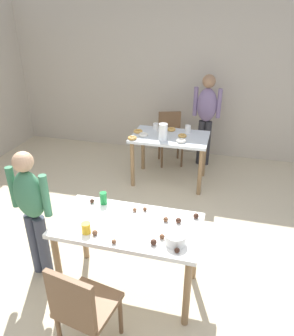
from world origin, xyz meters
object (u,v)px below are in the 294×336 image
at_px(dining_table_far, 170,143).
at_px(person_girl_near, 32,207).
at_px(chair_near_table, 82,306).
at_px(dining_table_near, 128,233).
at_px(person_adult_far, 206,113).
at_px(soda_can, 103,198).
at_px(chair_far_table, 170,135).
at_px(pitcher_far, 163,132).
at_px(mixing_bowl, 176,238).

height_order(dining_table_far, person_girl_near, person_girl_near).
height_order(chair_near_table, person_girl_near, person_girl_near).
distance_m(dining_table_near, chair_near_table, 0.73).
bearing_deg(chair_near_table, person_adult_far, 81.76).
xyz_separation_m(chair_near_table, person_adult_far, (0.53, 3.65, 0.42)).
bearing_deg(soda_can, chair_far_table, 86.93).
distance_m(dining_table_far, pitcher_far, 0.30).
bearing_deg(dining_table_near, mixing_bowl, -18.08).
xyz_separation_m(dining_table_near, person_adult_far, (0.40, 2.94, 0.27)).
bearing_deg(pitcher_far, person_adult_far, 61.17).
height_order(mixing_bowl, pitcher_far, pitcher_far).
distance_m(dining_table_near, person_adult_far, 2.98).
distance_m(chair_near_table, person_girl_near, 1.08).
relative_size(person_girl_near, soda_can, 11.02).
height_order(chair_near_table, chair_far_table, same).
xyz_separation_m(chair_far_table, person_girl_near, (-0.74, -2.93, 0.30)).
xyz_separation_m(person_girl_near, soda_can, (0.60, 0.28, 0.02)).
relative_size(chair_far_table, pitcher_far, 3.63).
distance_m(dining_table_far, mixing_bowl, 2.39).
relative_size(dining_table_near, pitcher_far, 5.34).
relative_size(chair_far_table, mixing_bowl, 5.11).
relative_size(person_adult_far, mixing_bowl, 8.95).
bearing_deg(soda_can, person_adult_far, 75.10).
relative_size(dining_table_near, chair_near_table, 1.47).
bearing_deg(chair_far_table, pitcher_far, -86.18).
bearing_deg(pitcher_far, chair_far_table, 93.82).
bearing_deg(mixing_bowl, dining_table_near, 161.92).
distance_m(person_adult_far, soda_can, 2.79).
bearing_deg(dining_table_far, pitcher_far, -110.49).
bearing_deg(chair_near_table, dining_table_near, 79.54).
xyz_separation_m(dining_table_near, chair_near_table, (-0.13, -0.71, -0.15)).
height_order(dining_table_far, person_adult_far, person_adult_far).
xyz_separation_m(dining_table_near, person_girl_near, (-0.92, -0.03, 0.15)).
distance_m(chair_far_table, person_adult_far, 0.71).
height_order(person_girl_near, pitcher_far, person_girl_near).
relative_size(chair_near_table, pitcher_far, 3.63).
bearing_deg(person_adult_far, pitcher_far, -118.83).
distance_m(chair_far_table, soda_can, 2.68).
bearing_deg(person_girl_near, soda_can, 24.76).
distance_m(person_girl_near, person_adult_far, 3.25).
relative_size(person_adult_far, pitcher_far, 6.37).
xyz_separation_m(chair_near_table, chair_far_table, (-0.05, 3.60, 0.00)).
height_order(dining_table_near, chair_far_table, chair_far_table).
xyz_separation_m(mixing_bowl, soda_can, (-0.77, 0.39, 0.02)).
relative_size(dining_table_near, chair_far_table, 1.47).
xyz_separation_m(dining_table_far, chair_near_table, (-0.08, -2.90, -0.14)).
relative_size(dining_table_far, mixing_bowl, 6.58).
bearing_deg(pitcher_far, dining_table_far, 69.51).
height_order(chair_near_table, person_adult_far, person_adult_far).
relative_size(person_girl_near, pitcher_far, 5.61).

